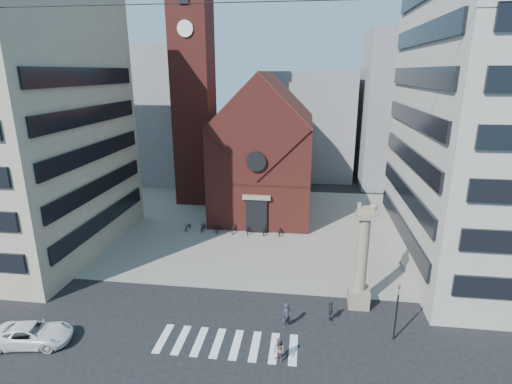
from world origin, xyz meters
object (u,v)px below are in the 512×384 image
traffic_light (397,311)px  pedestrian_1 (279,351)px  lion_column (361,266)px  scooter_0 (188,226)px  pedestrian_2 (330,311)px  white_car (32,334)px  pedestrian_0 (287,315)px

traffic_light → pedestrian_1: 8.56m
lion_column → scooter_0: lion_column is taller
pedestrian_2 → scooter_0: 22.26m
traffic_light → pedestrian_2: (-4.30, 1.69, -1.50)m
white_car → lion_column: bearing=-80.6°
pedestrian_2 → scooter_0: pedestrian_2 is taller
scooter_0 → traffic_light: bearing=-36.8°
white_car → pedestrian_0: bearing=-85.7°
traffic_light → pedestrian_2: size_ratio=2.74×
white_car → traffic_light: bearing=-90.8°
pedestrian_1 → pedestrian_0: bearing=133.3°
white_car → scooter_0: white_car is taller
traffic_light → white_car: 25.00m
white_car → pedestrian_0: (17.18, 4.15, 0.23)m
traffic_light → pedestrian_2: traffic_light is taller
lion_column → white_car: bearing=-161.3°
pedestrian_1 → pedestrian_2: 6.08m
pedestrian_0 → pedestrian_2: (3.20, 1.24, -0.17)m
traffic_light → pedestrian_2: 4.86m
scooter_0 → pedestrian_2: bearing=-40.8°
pedestrian_0 → pedestrian_1: size_ratio=1.12×
pedestrian_0 → scooter_0: 21.10m
pedestrian_1 → scooter_0: 24.08m
lion_column → pedestrian_1: lion_column is taller
white_car → scooter_0: size_ratio=2.96×
lion_column → scooter_0: size_ratio=4.89×
pedestrian_1 → pedestrian_2: (3.47, 4.99, -0.07)m
traffic_light → scooter_0: traffic_light is taller
white_car → pedestrian_2: pedestrian_2 is taller
pedestrian_0 → pedestrian_1: pedestrian_0 is taller
traffic_light → white_car: (-24.68, -3.70, -1.56)m
pedestrian_1 → pedestrian_2: bearing=102.6°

